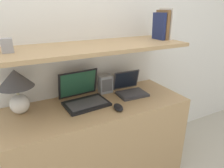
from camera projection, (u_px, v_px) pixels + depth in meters
The scene contains 13 objects.
wall_back at pixel (82, 42), 1.72m from camera, with size 6.00×0.05×2.40m.
desk at pixel (100, 143), 1.73m from camera, with size 1.42×0.56×0.76m.
back_riser at pixel (87, 107), 1.90m from camera, with size 1.42×0.04×1.19m.
shelf at pixel (94, 47), 1.49m from camera, with size 1.42×0.50×0.03m.
table_lamp at pixel (16, 86), 1.38m from camera, with size 0.24×0.24×0.33m.
laptop_large at pixel (84, 97), 1.59m from camera, with size 0.35×0.32×0.25m.
laptop_small at pixel (130, 89), 1.77m from camera, with size 0.26×0.24×0.19m.
computer_mouse at pixel (118, 107), 1.50m from camera, with size 0.09×0.13×0.04m.
router_box at pixel (105, 84), 1.78m from camera, with size 0.12×0.07×0.16m.
book_white at pixel (165, 24), 1.72m from camera, with size 0.02×0.18×0.26m.
book_brown at pixel (162, 25), 1.71m from camera, with size 0.03×0.15×0.24m.
book_navy at pixel (159, 26), 1.70m from camera, with size 0.04×0.14×0.22m.
shelf_gadget at pixel (7, 46), 1.22m from camera, with size 0.07×0.05×0.09m.
Camera 1 is at (-0.56, -1.03, 1.49)m, focal length 32.00 mm.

